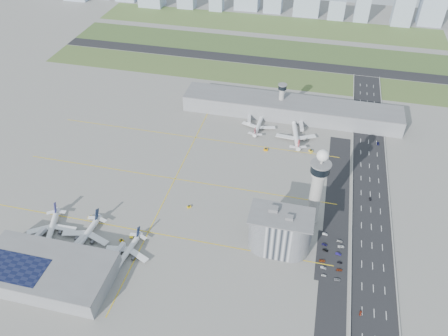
% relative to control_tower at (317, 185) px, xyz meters
% --- Properties ---
extents(ground, '(1000.00, 1000.00, 0.00)m').
position_rel_control_tower_xyz_m(ground, '(-72.00, -8.00, -35.04)').
color(ground, gray).
extents(grass_strip_0, '(480.00, 50.00, 0.08)m').
position_rel_control_tower_xyz_m(grass_strip_0, '(-92.00, 217.00, -35.00)').
color(grass_strip_0, '#3D5428').
rests_on(grass_strip_0, ground).
extents(grass_strip_1, '(480.00, 60.00, 0.08)m').
position_rel_control_tower_xyz_m(grass_strip_1, '(-92.00, 292.00, -35.00)').
color(grass_strip_1, '#425829').
rests_on(grass_strip_1, ground).
extents(grass_strip_2, '(480.00, 70.00, 0.08)m').
position_rel_control_tower_xyz_m(grass_strip_2, '(-92.00, 372.00, -35.00)').
color(grass_strip_2, '#4C6730').
rests_on(grass_strip_2, ground).
extents(runway, '(480.00, 22.00, 0.10)m').
position_rel_control_tower_xyz_m(runway, '(-92.00, 254.00, -34.98)').
color(runway, black).
rests_on(runway, ground).
extents(highway, '(28.00, 500.00, 0.10)m').
position_rel_control_tower_xyz_m(highway, '(43.00, -8.00, -34.99)').
color(highway, black).
rests_on(highway, ground).
extents(barrier_left, '(0.60, 500.00, 1.20)m').
position_rel_control_tower_xyz_m(barrier_left, '(29.00, -8.00, -34.44)').
color(barrier_left, '#9E9E99').
rests_on(barrier_left, ground).
extents(barrier_right, '(0.60, 500.00, 1.20)m').
position_rel_control_tower_xyz_m(barrier_right, '(57.00, -8.00, -34.44)').
color(barrier_right, '#9E9E99').
rests_on(barrier_right, ground).
extents(landside_road, '(18.00, 260.00, 0.08)m').
position_rel_control_tower_xyz_m(landside_road, '(18.00, -18.00, -35.00)').
color(landside_road, black).
rests_on(landside_road, ground).
extents(parking_lot, '(20.00, 44.00, 0.10)m').
position_rel_control_tower_xyz_m(parking_lot, '(16.00, -30.00, -34.99)').
color(parking_lot, black).
rests_on(parking_lot, ground).
extents(taxiway_line_h_0, '(260.00, 0.60, 0.01)m').
position_rel_control_tower_xyz_m(taxiway_line_h_0, '(-112.00, -38.00, -35.04)').
color(taxiway_line_h_0, yellow).
rests_on(taxiway_line_h_0, ground).
extents(taxiway_line_h_1, '(260.00, 0.60, 0.01)m').
position_rel_control_tower_xyz_m(taxiway_line_h_1, '(-112.00, 22.00, -35.04)').
color(taxiway_line_h_1, yellow).
rests_on(taxiway_line_h_1, ground).
extents(taxiway_line_h_2, '(260.00, 0.60, 0.01)m').
position_rel_control_tower_xyz_m(taxiway_line_h_2, '(-112.00, 82.00, -35.04)').
color(taxiway_line_h_2, yellow).
rests_on(taxiway_line_h_2, ground).
extents(taxiway_line_v, '(0.60, 260.00, 0.01)m').
position_rel_control_tower_xyz_m(taxiway_line_v, '(-112.00, 22.00, -35.04)').
color(taxiway_line_v, yellow).
rests_on(taxiway_line_v, ground).
extents(control_tower, '(14.00, 14.00, 64.50)m').
position_rel_control_tower_xyz_m(control_tower, '(0.00, 0.00, 0.00)').
color(control_tower, '#ADAAA5').
rests_on(control_tower, ground).
extents(secondary_tower, '(8.60, 8.60, 31.90)m').
position_rel_control_tower_xyz_m(secondary_tower, '(-42.00, 142.00, -16.24)').
color(secondary_tower, '#ADAAA5').
rests_on(secondary_tower, ground).
extents(admin_building, '(42.00, 24.00, 33.50)m').
position_rel_control_tower_xyz_m(admin_building, '(-20.01, -30.00, -19.74)').
color(admin_building, '#B2B2B7').
rests_on(admin_building, ground).
extents(terminal_pier, '(210.00, 32.00, 15.80)m').
position_rel_control_tower_xyz_m(terminal_pier, '(-32.00, 140.00, -27.14)').
color(terminal_pier, gray).
rests_on(terminal_pier, ground).
extents(near_terminal, '(84.00, 42.00, 13.00)m').
position_rel_control_tower_xyz_m(near_terminal, '(-160.07, -90.02, -28.62)').
color(near_terminal, gray).
rests_on(near_terminal, ground).
extents(airplane_near_a, '(46.03, 49.99, 11.53)m').
position_rel_control_tower_xyz_m(airplane_near_a, '(-178.26, -54.78, -29.28)').
color(airplane_near_a, white).
rests_on(airplane_near_a, ground).
extents(airplane_near_b, '(38.19, 44.19, 11.85)m').
position_rel_control_tower_xyz_m(airplane_near_b, '(-151.96, -55.50, -29.12)').
color(airplane_near_b, white).
rests_on(airplane_near_b, ground).
extents(airplane_near_c, '(36.99, 41.87, 10.62)m').
position_rel_control_tower_xyz_m(airplane_near_c, '(-118.14, -61.74, -29.73)').
color(airplane_near_c, white).
rests_on(airplane_near_c, ground).
extents(airplane_far_a, '(33.92, 39.42, 10.69)m').
position_rel_control_tower_xyz_m(airplane_far_a, '(-58.38, 111.82, -29.70)').
color(airplane_far_a, white).
rests_on(airplane_far_a, ground).
extents(airplane_far_b, '(44.83, 49.94, 12.18)m').
position_rel_control_tower_xyz_m(airplane_far_b, '(-22.29, 101.99, -28.95)').
color(airplane_far_b, white).
rests_on(airplane_far_b, ground).
extents(jet_bridge_near_0, '(5.39, 14.31, 5.70)m').
position_rel_control_tower_xyz_m(jet_bridge_near_0, '(-185.00, -69.00, -32.19)').
color(jet_bridge_near_0, silver).
rests_on(jet_bridge_near_0, ground).
extents(jet_bridge_near_1, '(5.39, 14.31, 5.70)m').
position_rel_control_tower_xyz_m(jet_bridge_near_1, '(-155.00, -69.00, -32.19)').
color(jet_bridge_near_1, silver).
rests_on(jet_bridge_near_1, ground).
extents(jet_bridge_near_2, '(5.39, 14.31, 5.70)m').
position_rel_control_tower_xyz_m(jet_bridge_near_2, '(-125.00, -69.00, -32.19)').
color(jet_bridge_near_2, silver).
rests_on(jet_bridge_near_2, ground).
extents(jet_bridge_far_0, '(5.39, 14.31, 5.70)m').
position_rel_control_tower_xyz_m(jet_bridge_far_0, '(-70.00, 124.00, -32.19)').
color(jet_bridge_far_0, silver).
rests_on(jet_bridge_far_0, ground).
extents(jet_bridge_far_1, '(5.39, 14.31, 5.70)m').
position_rel_control_tower_xyz_m(jet_bridge_far_1, '(-20.00, 124.00, -32.19)').
color(jet_bridge_far_1, silver).
rests_on(jet_bridge_far_1, ground).
extents(tug_0, '(3.46, 3.72, 1.78)m').
position_rel_control_tower_xyz_m(tug_0, '(-158.90, -34.75, -34.15)').
color(tug_0, yellow).
rests_on(tug_0, ground).
extents(tug_1, '(3.74, 3.36, 1.80)m').
position_rel_control_tower_xyz_m(tug_1, '(-127.03, -50.54, -34.14)').
color(tug_1, '#DBA504').
rests_on(tug_1, ground).
extents(tug_2, '(2.77, 3.51, 1.81)m').
position_rel_control_tower_xyz_m(tug_2, '(-121.90, -44.92, -34.13)').
color(tug_2, gold).
rests_on(tug_2, ground).
extents(tug_3, '(3.39, 3.32, 1.64)m').
position_rel_control_tower_xyz_m(tug_3, '(-91.12, -7.21, -34.22)').
color(tug_3, yellow).
rests_on(tug_3, ground).
extents(tug_4, '(3.49, 2.42, 2.01)m').
position_rel_control_tower_xyz_m(tug_4, '(-46.04, 77.57, -34.03)').
color(tug_4, orange).
rests_on(tug_4, ground).
extents(tug_5, '(4.18, 4.28, 2.06)m').
position_rel_control_tower_xyz_m(tug_5, '(-7.05, 84.68, -34.01)').
color(tug_5, gold).
rests_on(tug_5, ground).
extents(car_lot_0, '(3.33, 1.51, 1.11)m').
position_rel_control_tower_xyz_m(car_lot_0, '(12.05, -47.46, -34.49)').
color(car_lot_0, silver).
rests_on(car_lot_0, ground).
extents(car_lot_1, '(3.96, 1.54, 1.29)m').
position_rel_control_tower_xyz_m(car_lot_1, '(11.36, -41.27, -34.40)').
color(car_lot_1, '#9C9FA4').
rests_on(car_lot_1, ground).
extents(car_lot_2, '(4.25, 2.39, 1.12)m').
position_rel_control_tower_xyz_m(car_lot_2, '(10.31, -35.78, -34.48)').
color(car_lot_2, '#953C17').
rests_on(car_lot_2, ground).
extents(car_lot_3, '(4.04, 2.14, 1.12)m').
position_rel_control_tower_xyz_m(car_lot_3, '(11.87, -26.07, -34.48)').
color(car_lot_3, black).
rests_on(car_lot_3, ground).
extents(car_lot_4, '(4.02, 2.05, 1.31)m').
position_rel_control_tower_xyz_m(car_lot_4, '(10.95, -21.11, -34.39)').
color(car_lot_4, '#19164D').
rests_on(car_lot_4, ground).
extents(car_lot_5, '(3.88, 1.57, 1.25)m').
position_rel_control_tower_xyz_m(car_lot_5, '(10.70, -11.28, -34.41)').
color(car_lot_5, white).
rests_on(car_lot_5, ground).
extents(car_lot_6, '(4.18, 2.12, 1.13)m').
position_rel_control_tower_xyz_m(car_lot_6, '(20.61, -48.79, -34.48)').
color(car_lot_6, gray).
rests_on(car_lot_6, ground).
extents(car_lot_7, '(4.17, 2.24, 1.15)m').
position_rel_control_tower_xyz_m(car_lot_7, '(21.64, -40.78, -34.47)').
color(car_lot_7, maroon).
rests_on(car_lot_7, ground).
extents(car_lot_8, '(3.30, 1.62, 1.08)m').
position_rel_control_tower_xyz_m(car_lot_8, '(21.75, -34.51, -34.50)').
color(car_lot_8, black).
rests_on(car_lot_8, ground).
extents(car_lot_9, '(4.06, 1.91, 1.29)m').
position_rel_control_tower_xyz_m(car_lot_9, '(20.56, -27.43, -34.40)').
color(car_lot_9, navy).
rests_on(car_lot_9, ground).
extents(car_lot_10, '(4.64, 2.70, 1.21)m').
position_rel_control_tower_xyz_m(car_lot_10, '(22.12, -20.24, -34.43)').
color(car_lot_10, white).
rests_on(car_lot_10, ground).
extents(car_lot_11, '(4.29, 1.95, 1.22)m').
position_rel_control_tower_xyz_m(car_lot_11, '(21.11, -15.48, -34.43)').
color(car_lot_11, '#A6A6A6').
rests_on(car_lot_11, ground).
extents(car_hw_0, '(1.87, 3.60, 1.17)m').
position_rel_control_tower_xyz_m(car_hw_0, '(35.06, -70.17, -34.46)').
color(car_hw_0, maroon).
rests_on(car_hw_0, ground).
extents(car_hw_1, '(1.59, 3.46, 1.10)m').
position_rel_control_tower_xyz_m(car_hw_1, '(42.69, 33.34, -34.49)').
color(car_hw_1, black).
rests_on(car_hw_1, ground).
extents(car_hw_2, '(2.27, 4.65, 1.27)m').
position_rel_control_tower_xyz_m(car_hw_2, '(50.99, 110.24, -34.40)').
color(car_hw_2, '#17184B').
rests_on(car_hw_2, ground).
extents(car_hw_4, '(1.63, 3.54, 1.18)m').
position_rel_control_tower_xyz_m(car_hw_4, '(35.28, 170.46, -34.45)').
color(car_hw_4, gray).
rests_on(car_hw_4, ground).
extents(skyline_bldg_10, '(23.01, 18.41, 27.75)m').
position_rel_control_tower_xyz_m(skyline_bldg_10, '(1.27, 415.68, -21.17)').
color(skyline_bldg_10, '#9EADC1').
rests_on(skyline_bldg_10, ground).
extents(skyline_bldg_11, '(20.22, 16.18, 38.97)m').
position_rel_control_tower_xyz_m(skyline_bldg_11, '(36.28, 415.34, -15.56)').
color(skyline_bldg_11, '#9EADC1').
rests_on(skyline_bldg_11, ground).
extents(skyline_bldg_12, '(26.14, 20.92, 46.89)m').
position_rel_control_tower_xyz_m(skyline_bldg_12, '(90.17, 413.29, -11.60)').
color(skyline_bldg_12, '#9EADC1').
rests_on(skyline_bldg_12, ground).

